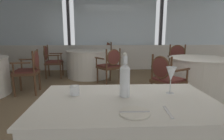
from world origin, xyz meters
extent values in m
plane|color=#756047|center=(0.00, 0.00, 0.00)|extent=(12.91, 12.91, 0.00)
cube|color=silver|center=(0.00, 3.51, 0.42)|extent=(9.93, 0.12, 0.85)
cube|color=silver|center=(-3.11, 3.53, 1.71)|extent=(2.74, 0.02, 1.73)
cube|color=silver|center=(0.00, 3.53, 1.71)|extent=(2.74, 0.02, 1.73)
cube|color=#333338|center=(-1.55, 3.51, 1.71)|extent=(0.08, 0.14, 1.73)
cube|color=silver|center=(3.11, 3.53, 1.71)|extent=(2.74, 0.02, 1.73)
cube|color=#333338|center=(1.55, 3.51, 1.71)|extent=(0.08, 0.14, 1.73)
cube|color=silver|center=(-0.24, -1.55, 0.76)|extent=(1.32, 0.81, 0.02)
cylinder|color=silver|center=(-0.22, -1.79, 0.77)|extent=(0.19, 0.19, 0.01)
cube|color=silver|center=(-0.22, -1.79, 0.78)|extent=(0.18, 0.02, 0.00)
cube|color=silver|center=(-0.01, -1.78, 0.77)|extent=(0.03, 0.18, 0.00)
cylinder|color=white|center=(-0.25, -1.47, 0.88)|extent=(0.08, 0.08, 0.22)
cone|color=white|center=(-0.25, -1.47, 1.01)|extent=(0.08, 0.08, 0.03)
cylinder|color=white|center=(-0.25, -1.47, 1.05)|extent=(0.04, 0.04, 0.06)
sphere|color=silver|center=(-0.25, -1.47, 1.09)|extent=(0.03, 0.03, 0.03)
cylinder|color=white|center=(0.13, -1.42, 0.77)|extent=(0.06, 0.06, 0.00)
cylinder|color=white|center=(0.13, -1.42, 0.82)|extent=(0.01, 0.01, 0.10)
cone|color=white|center=(0.13, -1.42, 0.93)|extent=(0.08, 0.08, 0.11)
cylinder|color=white|center=(-0.64, -1.42, 0.81)|extent=(0.07, 0.07, 0.07)
cylinder|color=silver|center=(1.54, 0.72, 0.76)|extent=(1.22, 1.22, 0.02)
cylinder|color=silver|center=(1.54, 0.72, 0.37)|extent=(1.18, 1.18, 0.75)
cube|color=brown|center=(0.72, 0.24, 0.42)|extent=(0.63, 0.63, 0.05)
cube|color=brown|center=(0.72, 0.24, 0.46)|extent=(0.58, 0.58, 0.04)
cylinder|color=brown|center=(0.79, 0.51, 0.20)|extent=(0.04, 0.04, 0.40)
cylinder|color=brown|center=(1.00, 0.17, 0.20)|extent=(0.04, 0.04, 0.40)
cylinder|color=brown|center=(0.45, 0.31, 0.20)|extent=(0.04, 0.04, 0.40)
cylinder|color=brown|center=(0.65, -0.04, 0.20)|extent=(0.04, 0.04, 0.40)
cylinder|color=brown|center=(0.45, 0.31, 0.67)|extent=(0.04, 0.04, 0.45)
cylinder|color=brown|center=(0.65, -0.04, 0.67)|extent=(0.04, 0.04, 0.45)
ellipsoid|color=brown|center=(0.54, 0.13, 0.69)|extent=(0.24, 0.36, 0.37)
torus|color=brown|center=(0.54, 0.13, 0.69)|extent=(0.23, 0.35, 0.39)
cube|color=brown|center=(0.61, 0.46, 0.67)|extent=(0.33, 0.22, 0.03)
cylinder|color=brown|center=(0.73, 0.53, 0.56)|extent=(0.03, 0.03, 0.22)
cube|color=brown|center=(0.87, 0.03, 0.67)|extent=(0.33, 0.22, 0.03)
cylinder|color=brown|center=(0.99, 0.11, 0.56)|extent=(0.03, 0.03, 0.22)
cube|color=brown|center=(1.53, 1.67, 0.42)|extent=(0.47, 0.47, 0.05)
cube|color=brown|center=(1.53, 1.67, 0.47)|extent=(0.43, 0.43, 0.04)
cylinder|color=brown|center=(1.73, 1.48, 0.20)|extent=(0.04, 0.04, 0.40)
cylinder|color=brown|center=(1.33, 1.47, 0.20)|extent=(0.04, 0.04, 0.40)
cylinder|color=brown|center=(1.72, 1.88, 0.20)|extent=(0.04, 0.04, 0.40)
cylinder|color=brown|center=(1.32, 1.87, 0.20)|extent=(0.04, 0.04, 0.40)
cylinder|color=brown|center=(1.72, 1.88, 0.71)|extent=(0.04, 0.04, 0.51)
cylinder|color=brown|center=(1.32, 1.87, 0.71)|extent=(0.04, 0.04, 0.51)
ellipsoid|color=brown|center=(1.52, 1.89, 0.73)|extent=(0.39, 0.06, 0.43)
torus|color=brown|center=(1.52, 1.89, 0.73)|extent=(0.44, 0.04, 0.44)
cube|color=brown|center=(1.78, 1.66, 0.67)|extent=(0.04, 0.37, 0.03)
cylinder|color=brown|center=(1.78, 1.52, 0.56)|extent=(0.03, 0.03, 0.22)
cube|color=brown|center=(1.28, 1.65, 0.67)|extent=(0.04, 0.37, 0.03)
cylinder|color=brown|center=(1.28, 1.51, 0.56)|extent=(0.03, 0.03, 0.22)
cube|color=brown|center=(-2.01, 0.98, 0.44)|extent=(0.51, 0.51, 0.05)
cube|color=brown|center=(-2.01, 0.98, 0.49)|extent=(0.47, 0.47, 0.04)
cylinder|color=brown|center=(-2.19, 0.76, 0.21)|extent=(0.04, 0.04, 0.42)
cylinder|color=brown|center=(-2.23, 1.16, 0.21)|extent=(0.04, 0.04, 0.42)
cylinder|color=brown|center=(-1.79, 0.80, 0.21)|extent=(0.04, 0.04, 0.42)
cylinder|color=brown|center=(-1.83, 1.20, 0.21)|extent=(0.04, 0.04, 0.42)
cylinder|color=brown|center=(-1.79, 0.80, 0.69)|extent=(0.04, 0.04, 0.44)
cylinder|color=brown|center=(-1.83, 1.20, 0.69)|extent=(0.04, 0.04, 0.44)
ellipsoid|color=brown|center=(-1.80, 1.00, 0.71)|extent=(0.09, 0.39, 0.37)
torus|color=brown|center=(-1.80, 1.00, 0.71)|extent=(0.07, 0.39, 0.39)
cube|color=brown|center=(-2.00, 0.73, 0.69)|extent=(0.37, 0.08, 0.03)
cylinder|color=brown|center=(-2.14, 0.71, 0.58)|extent=(0.03, 0.03, 0.22)
cube|color=brown|center=(-2.06, 1.22, 0.69)|extent=(0.37, 0.08, 0.03)
cylinder|color=brown|center=(-2.20, 1.21, 0.58)|extent=(0.03, 0.03, 0.22)
cylinder|color=silver|center=(-0.84, 2.47, 0.76)|extent=(1.28, 1.28, 0.02)
cylinder|color=silver|center=(-0.84, 2.47, 0.37)|extent=(1.24, 1.24, 0.75)
cube|color=brown|center=(-0.41, 3.35, 0.42)|extent=(0.61, 0.61, 0.05)
cube|color=brown|center=(-0.41, 3.35, 0.46)|extent=(0.57, 0.57, 0.04)
cylinder|color=brown|center=(-0.32, 3.08, 0.20)|extent=(0.04, 0.04, 0.39)
cylinder|color=brown|center=(-0.68, 3.26, 0.20)|extent=(0.04, 0.04, 0.39)
cylinder|color=brown|center=(-0.14, 3.44, 0.20)|extent=(0.04, 0.04, 0.39)
cylinder|color=brown|center=(-0.50, 3.62, 0.20)|extent=(0.04, 0.04, 0.39)
cylinder|color=brown|center=(-0.14, 3.44, 0.70)|extent=(0.04, 0.04, 0.52)
cylinder|color=brown|center=(-0.50, 3.62, 0.70)|extent=(0.04, 0.04, 0.52)
ellipsoid|color=brown|center=(-0.32, 3.54, 0.73)|extent=(0.37, 0.22, 0.43)
torus|color=brown|center=(-0.32, 3.54, 0.73)|extent=(0.41, 0.22, 0.44)
cube|color=brown|center=(-0.19, 3.22, 0.66)|extent=(0.19, 0.35, 0.03)
cylinder|color=brown|center=(-0.25, 3.10, 0.55)|extent=(0.03, 0.03, 0.22)
cube|color=brown|center=(-0.64, 3.44, 0.66)|extent=(0.19, 0.35, 0.03)
cylinder|color=brown|center=(-0.70, 3.31, 0.55)|extent=(0.03, 0.03, 0.22)
cube|color=brown|center=(-1.81, 2.40, 0.42)|extent=(0.49, 0.49, 0.05)
cube|color=brown|center=(-1.81, 2.40, 0.46)|extent=(0.45, 0.45, 0.04)
cylinder|color=brown|center=(-1.63, 2.61, 0.20)|extent=(0.04, 0.04, 0.39)
cylinder|color=brown|center=(-1.60, 2.21, 0.20)|extent=(0.04, 0.04, 0.39)
cylinder|color=brown|center=(-2.02, 2.58, 0.20)|extent=(0.04, 0.04, 0.39)
cylinder|color=brown|center=(-2.00, 2.18, 0.20)|extent=(0.04, 0.04, 0.39)
cylinder|color=brown|center=(-2.02, 2.58, 0.68)|extent=(0.04, 0.04, 0.48)
cylinder|color=brown|center=(-2.00, 2.18, 0.68)|extent=(0.04, 0.04, 0.48)
ellipsoid|color=brown|center=(-2.02, 2.38, 0.71)|extent=(0.08, 0.39, 0.40)
torus|color=brown|center=(-2.02, 2.38, 0.71)|extent=(0.06, 0.42, 0.41)
cube|color=brown|center=(-1.81, 2.65, 0.66)|extent=(0.37, 0.06, 0.03)
cylinder|color=brown|center=(-1.67, 2.66, 0.55)|extent=(0.03, 0.03, 0.22)
cube|color=brown|center=(-1.77, 2.15, 0.66)|extent=(0.37, 0.06, 0.03)
cylinder|color=brown|center=(-1.63, 2.16, 0.55)|extent=(0.03, 0.03, 0.22)
cube|color=brown|center=(-0.29, 1.66, 0.42)|extent=(0.64, 0.64, 0.05)
cube|color=brown|center=(-0.29, 1.66, 0.46)|extent=(0.59, 0.59, 0.04)
cylinder|color=brown|center=(-0.56, 1.71, 0.20)|extent=(0.04, 0.04, 0.39)
cylinder|color=brown|center=(-0.23, 1.94, 0.20)|extent=(0.04, 0.04, 0.39)
cylinder|color=brown|center=(-0.34, 1.38, 0.20)|extent=(0.04, 0.04, 0.39)
cylinder|color=brown|center=(-0.01, 1.61, 0.20)|extent=(0.04, 0.04, 0.39)
cylinder|color=brown|center=(-0.34, 1.38, 0.67)|extent=(0.04, 0.04, 0.45)
cylinder|color=brown|center=(-0.01, 1.61, 0.67)|extent=(0.04, 0.04, 0.45)
ellipsoid|color=brown|center=(-0.16, 1.48, 0.69)|extent=(0.35, 0.26, 0.38)
torus|color=brown|center=(-0.16, 1.48, 0.69)|extent=(0.34, 0.25, 0.39)
cube|color=brown|center=(-0.50, 1.54, 0.66)|extent=(0.24, 0.32, 0.03)
cylinder|color=brown|center=(-0.58, 1.65, 0.55)|extent=(0.03, 0.03, 0.22)
cube|color=brown|center=(-0.09, 1.82, 0.66)|extent=(0.24, 0.32, 0.03)
cylinder|color=brown|center=(-0.17, 1.93, 0.55)|extent=(0.03, 0.03, 0.22)
camera|label=1|loc=(-0.41, -2.83, 1.25)|focal=29.47mm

